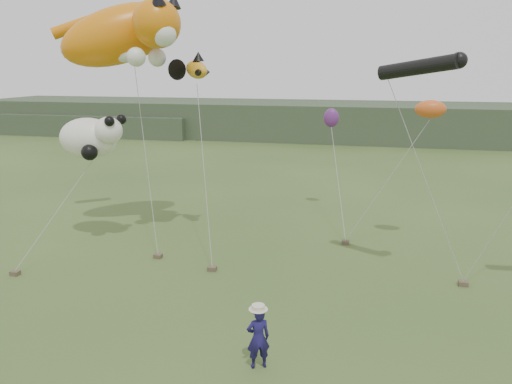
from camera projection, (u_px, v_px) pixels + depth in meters
The scene contains 8 objects.
ground at pixel (261, 331), 15.48m from camera, with size 120.00×120.00×0.00m, color #385123.
headland at pixel (319, 121), 57.91m from camera, with size 90.00×13.00×4.00m.
festival_attendant at pixel (258, 338), 13.41m from camera, with size 0.64×0.42×1.75m, color #19144C.
sandbag_anchors at pixel (239, 264), 20.56m from camera, with size 17.36×6.87×0.18m.
cat_kite at pixel (128, 33), 22.23m from camera, with size 7.33×5.30×4.02m.
fish_kite at pixel (188, 69), 22.13m from camera, with size 2.59×1.69×1.25m.
panda_kite at pixel (91, 137), 22.25m from camera, with size 3.19×2.06×1.98m.
misc_kites at pixel (386, 113), 23.68m from camera, with size 5.70×5.76×1.85m.
Camera 1 is at (3.07, -13.64, 7.94)m, focal length 35.00 mm.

